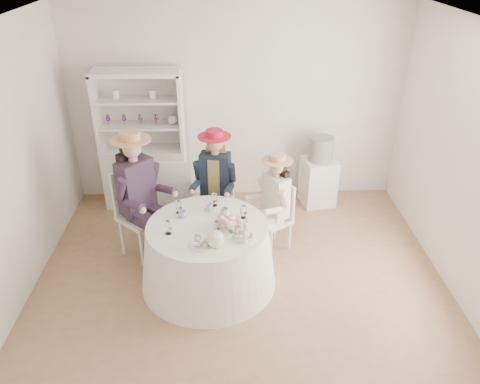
{
  "coord_description": "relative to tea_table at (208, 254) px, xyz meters",
  "views": [
    {
      "loc": [
        -0.13,
        -4.09,
        3.36
      ],
      "look_at": [
        0.0,
        0.1,
        1.05
      ],
      "focal_mm": 35.0,
      "sensor_mm": 36.0,
      "label": 1
    }
  ],
  "objects": [
    {
      "name": "ground",
      "position": [
        0.35,
        0.02,
        -0.36
      ],
      "size": [
        4.5,
        4.5,
        0.0
      ],
      "primitive_type": "plane",
      "color": "#8D6746",
      "rests_on": "ground"
    },
    {
      "name": "ceiling",
      "position": [
        0.35,
        0.02,
        2.34
      ],
      "size": [
        4.5,
        4.5,
        0.0
      ],
      "primitive_type": "plane",
      "rotation": [
        3.14,
        0.0,
        0.0
      ],
      "color": "white",
      "rests_on": "wall_back"
    },
    {
      "name": "wall_back",
      "position": [
        0.35,
        2.02,
        0.99
      ],
      "size": [
        4.5,
        0.0,
        4.5
      ],
      "primitive_type": "plane",
      "rotation": [
        1.57,
        0.0,
        0.0
      ],
      "color": "silver",
      "rests_on": "ground"
    },
    {
      "name": "wall_front",
      "position": [
        0.35,
        -1.98,
        0.99
      ],
      "size": [
        4.5,
        0.0,
        4.5
      ],
      "primitive_type": "plane",
      "rotation": [
        -1.57,
        0.0,
        0.0
      ],
      "color": "silver",
      "rests_on": "ground"
    },
    {
      "name": "wall_left",
      "position": [
        -1.9,
        0.02,
        0.99
      ],
      "size": [
        0.0,
        4.5,
        4.5
      ],
      "primitive_type": "plane",
      "rotation": [
        1.57,
        0.0,
        1.57
      ],
      "color": "silver",
      "rests_on": "ground"
    },
    {
      "name": "wall_right",
      "position": [
        2.6,
        0.02,
        0.99
      ],
      "size": [
        0.0,
        4.5,
        4.5
      ],
      "primitive_type": "plane",
      "rotation": [
        1.57,
        0.0,
        -1.57
      ],
      "color": "silver",
      "rests_on": "ground"
    },
    {
      "name": "tea_table",
      "position": [
        0.0,
        0.0,
        0.0
      ],
      "size": [
        1.47,
        1.47,
        0.73
      ],
      "rotation": [
        0.0,
        0.0,
        0.3
      ],
      "color": "white",
      "rests_on": "ground"
    },
    {
      "name": "hutch",
      "position": [
        -0.91,
        1.79,
        0.31
      ],
      "size": [
        1.24,
        0.73,
        1.89
      ],
      "rotation": [
        0.0,
        0.0,
        -0.3
      ],
      "color": "silver",
      "rests_on": "ground"
    },
    {
      "name": "side_table",
      "position": [
        1.48,
        1.69,
        -0.03
      ],
      "size": [
        0.5,
        0.5,
        0.67
      ],
      "primitive_type": "cube",
      "rotation": [
        0.0,
        0.0,
        0.19
      ],
      "color": "silver",
      "rests_on": "ground"
    },
    {
      "name": "hatbox",
      "position": [
        1.48,
        1.69,
        0.47
      ],
      "size": [
        0.43,
        0.43,
        0.33
      ],
      "primitive_type": "cylinder",
      "rotation": [
        0.0,
        0.0,
        -0.41
      ],
      "color": "black",
      "rests_on": "side_table"
    },
    {
      "name": "guest_left",
      "position": [
        -0.78,
        0.55,
        0.51
      ],
      "size": [
        0.66,
        0.65,
        1.54
      ],
      "rotation": [
        0.0,
        0.0,
        0.85
      ],
      "color": "silver",
      "rests_on": "ground"
    },
    {
      "name": "guest_mid",
      "position": [
        0.07,
        0.96,
        0.43
      ],
      "size": [
        0.52,
        0.55,
        1.39
      ],
      "rotation": [
        0.0,
        0.0,
        -0.19
      ],
      "color": "silver",
      "rests_on": "ground"
    },
    {
      "name": "guest_right",
      "position": [
        0.75,
        0.59,
        0.34
      ],
      "size": [
        0.54,
        0.5,
        1.25
      ],
      "rotation": [
        0.0,
        0.0,
        -0.99
      ],
      "color": "silver",
      "rests_on": "ground"
    },
    {
      "name": "spare_chair",
      "position": [
        -0.41,
        1.06,
        0.18
      ],
      "size": [
        0.42,
        0.42,
        1.01
      ],
      "rotation": [
        0.0,
        0.0,
        3.14
      ],
      "color": "silver",
      "rests_on": "ground"
    },
    {
      "name": "teacup_a",
      "position": [
        -0.26,
        0.17,
        0.4
      ],
      "size": [
        0.11,
        0.11,
        0.06
      ],
      "primitive_type": "imported",
      "rotation": [
        0.0,
        0.0,
        0.36
      ],
      "color": "white",
      "rests_on": "tea_table"
    },
    {
      "name": "teacup_b",
      "position": [
        0.02,
        0.31,
        0.4
      ],
      "size": [
        0.1,
        0.1,
        0.07
      ],
      "primitive_type": "imported",
      "rotation": [
        0.0,
        0.0,
        0.31
      ],
      "color": "white",
      "rests_on": "tea_table"
    },
    {
      "name": "teacup_c",
      "position": [
        0.18,
        0.2,
        0.4
      ],
      "size": [
        0.11,
        0.11,
        0.07
      ],
      "primitive_type": "imported",
      "rotation": [
        0.0,
        0.0,
        -0.27
      ],
      "color": "white",
      "rests_on": "tea_table"
    },
    {
      "name": "flower_bowl",
      "position": [
        0.23,
        0.01,
        0.39
      ],
      "size": [
        0.29,
        0.29,
        0.06
      ],
      "primitive_type": "imported",
      "rotation": [
        0.0,
        0.0,
        -0.37
      ],
      "color": "white",
      "rests_on": "tea_table"
    },
    {
      "name": "flower_arrangement",
      "position": [
        0.21,
        -0.09,
        0.47
      ],
      "size": [
        0.21,
        0.21,
        0.08
      ],
      "rotation": [
        0.0,
        0.0,
        0.08
      ],
      "color": "pink",
      "rests_on": "tea_table"
    },
    {
      "name": "table_teapot",
      "position": [
        0.1,
        -0.36,
        0.44
      ],
      "size": [
        0.24,
        0.17,
        0.18
      ],
      "rotation": [
        0.0,
        0.0,
        0.37
      ],
      "color": "white",
      "rests_on": "tea_table"
    },
    {
      "name": "sandwich_plate",
      "position": [
        -0.03,
        -0.35,
        0.38
      ],
      "size": [
        0.25,
        0.25,
        0.06
      ],
      "rotation": [
        0.0,
        0.0,
        -0.19
      ],
      "color": "white",
      "rests_on": "tea_table"
    },
    {
      "name": "cupcake_stand",
      "position": [
        0.38,
        -0.24,
        0.44
      ],
      "size": [
        0.21,
        0.21,
        0.2
      ],
      "rotation": [
        0.0,
        0.0,
        -0.03
      ],
      "color": "white",
      "rests_on": "tea_table"
    },
    {
      "name": "stemware_set",
      "position": [
        0.0,
        0.0,
        0.44
      ],
      "size": [
        0.84,
        0.88,
        0.15
      ],
      "color": "white",
      "rests_on": "tea_table"
    }
  ]
}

